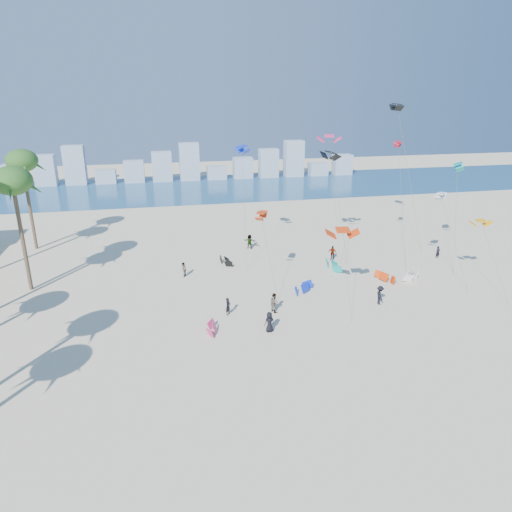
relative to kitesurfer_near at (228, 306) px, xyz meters
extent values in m
plane|color=beige|center=(0.28, -13.00, -0.84)|extent=(220.00, 220.00, 0.00)
plane|color=navy|center=(0.28, 59.00, -0.84)|extent=(220.00, 220.00, 0.00)
imported|color=black|center=(0.00, 0.00, 0.00)|extent=(0.70, 0.73, 1.69)
imported|color=gray|center=(4.32, -0.26, 0.09)|extent=(1.02, 1.12, 1.87)
imported|color=black|center=(3.00, -3.93, 0.07)|extent=(1.01, 0.78, 1.84)
imported|color=gray|center=(14.76, 11.97, 0.05)|extent=(1.11, 0.96, 1.79)
imported|color=black|center=(14.79, -0.84, 0.10)|extent=(0.85, 1.30, 1.89)
imported|color=gray|center=(5.67, 18.30, 0.10)|extent=(1.79, 1.36, 1.88)
imported|color=black|center=(27.78, 9.79, -0.08)|extent=(0.59, 0.41, 1.54)
imported|color=gray|center=(-3.49, 10.22, -0.01)|extent=(0.79, 0.92, 1.66)
cylinder|color=#595959|center=(4.78, 3.50, 3.28)|extent=(1.06, 3.30, 8.27)
cylinder|color=#595959|center=(15.01, 12.33, 5.51)|extent=(0.55, 3.85, 12.72)
cylinder|color=#595959|center=(24.75, 2.83, 3.75)|extent=(1.00, 5.63, 9.19)
cylinder|color=#595959|center=(4.17, 13.50, 5.88)|extent=(0.51, 5.43, 13.45)
cylinder|color=#595959|center=(22.00, 9.36, 6.15)|extent=(0.65, 6.01, 14.00)
cylinder|color=#595959|center=(26.83, -1.03, 2.73)|extent=(0.73, 5.02, 7.17)
cylinder|color=#595959|center=(15.14, 11.98, 6.53)|extent=(2.25, 2.49, 14.76)
cylinder|color=#595959|center=(27.39, 6.81, 5.01)|extent=(1.97, 4.82, 11.72)
cylinder|color=#595959|center=(10.68, -2.10, 3.02)|extent=(0.11, 3.21, 7.73)
cylinder|color=#595959|center=(26.28, 15.82, 8.16)|extent=(2.41, 5.97, 18.01)
cylinder|color=brown|center=(-19.36, 10.00, 4.89)|extent=(0.40, 0.40, 11.46)
ellipsoid|color=#305C20|center=(-19.36, 10.00, 10.62)|extent=(3.80, 3.80, 2.85)
cylinder|color=brown|center=(-21.85, 24.00, 4.90)|extent=(0.40, 0.40, 11.49)
ellipsoid|color=#305C20|center=(-21.85, 24.00, 10.65)|extent=(3.80, 3.80, 2.85)
cube|color=#9EADBF|center=(-35.52, 69.00, 1.56)|extent=(4.40, 3.00, 4.80)
cube|color=#9EADBF|center=(-29.32, 69.00, 2.46)|extent=(4.40, 3.00, 6.60)
cube|color=#9EADBF|center=(-23.12, 69.00, 3.36)|extent=(4.40, 3.00, 8.40)
cube|color=#9EADBF|center=(-16.92, 69.00, 0.66)|extent=(4.40, 3.00, 3.00)
cube|color=#9EADBF|center=(-10.72, 69.00, 1.56)|extent=(4.40, 3.00, 4.80)
cube|color=#9EADBF|center=(-4.52, 69.00, 2.46)|extent=(4.40, 3.00, 6.60)
cube|color=#9EADBF|center=(1.68, 69.00, 3.36)|extent=(4.40, 3.00, 8.40)
cube|color=#9EADBF|center=(7.88, 69.00, 0.66)|extent=(4.40, 3.00, 3.00)
cube|color=#9EADBF|center=(14.08, 69.00, 1.56)|extent=(4.40, 3.00, 4.80)
cube|color=#9EADBF|center=(20.28, 69.00, 2.46)|extent=(4.40, 3.00, 6.60)
cube|color=#9EADBF|center=(26.48, 69.00, 3.36)|extent=(4.40, 3.00, 8.40)
cube|color=#9EADBF|center=(32.68, 69.00, 0.66)|extent=(4.40, 3.00, 3.00)
cube|color=#9EADBF|center=(38.88, 69.00, 1.56)|extent=(4.40, 3.00, 4.80)
camera|label=1|loc=(-5.47, -38.37, 18.95)|focal=32.44mm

